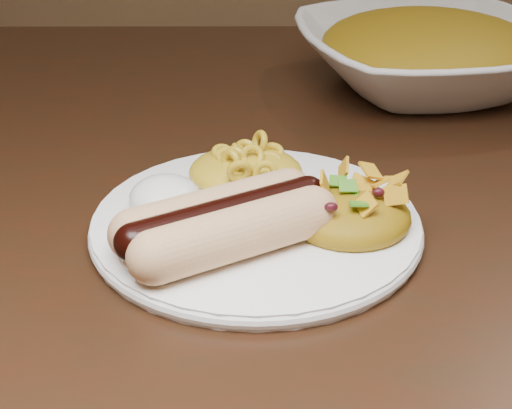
{
  "coord_description": "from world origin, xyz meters",
  "views": [
    {
      "loc": [
        0.05,
        -0.54,
        1.03
      ],
      "look_at": [
        0.06,
        -0.07,
        0.77
      ],
      "focal_mm": 55.0,
      "sensor_mm": 36.0,
      "label": 1
    }
  ],
  "objects": [
    {
      "name": "mac_and_cheese",
      "position": [
        0.05,
        -0.0,
        0.78
      ],
      "size": [
        0.1,
        0.09,
        0.03
      ],
      "primitive_type": "ellipsoid",
      "rotation": [
        0.0,
        0.0,
        0.12
      ],
      "color": "gold",
      "rests_on": "plate"
    },
    {
      "name": "plate",
      "position": [
        0.06,
        -0.07,
        0.76
      ],
      "size": [
        0.28,
        0.28,
        0.01
      ],
      "primitive_type": "cylinder",
      "rotation": [
        0.0,
        0.0,
        -0.28
      ],
      "color": "white",
      "rests_on": "table"
    },
    {
      "name": "taco_salad",
      "position": [
        0.12,
        -0.08,
        0.78
      ],
      "size": [
        0.08,
        0.08,
        0.04
      ],
      "rotation": [
        0.0,
        0.0,
        0.25
      ],
      "color": "#CF5609",
      "rests_on": "plate"
    },
    {
      "name": "bowl_filling",
      "position": [
        0.23,
        0.22,
        0.8
      ],
      "size": [
        0.24,
        0.24,
        0.05
      ],
      "primitive_type": "ellipsoid",
      "rotation": [
        0.0,
        0.0,
        -0.11
      ],
      "color": "#CF5609",
      "rests_on": "serving_bowl"
    },
    {
      "name": "sour_cream",
      "position": [
        -0.01,
        -0.05,
        0.78
      ],
      "size": [
        0.06,
        0.06,
        0.03
      ],
      "primitive_type": "ellipsoid",
      "rotation": [
        0.0,
        0.0,
        -0.15
      ],
      "color": "white",
      "rests_on": "plate"
    },
    {
      "name": "serving_bowl",
      "position": [
        0.23,
        0.22,
        0.78
      ],
      "size": [
        0.31,
        0.31,
        0.06
      ],
      "primitive_type": "imported",
      "rotation": [
        0.0,
        0.0,
        0.23
      ],
      "color": "white",
      "rests_on": "table"
    },
    {
      "name": "hotdog",
      "position": [
        0.04,
        -0.1,
        0.78
      ],
      "size": [
        0.12,
        0.12,
        0.03
      ],
      "rotation": [
        0.0,
        0.0,
        0.52
      ],
      "color": "#F7CE94",
      "rests_on": "plate"
    },
    {
      "name": "table",
      "position": [
        0.0,
        0.0,
        0.66
      ],
      "size": [
        1.6,
        0.9,
        0.75
      ],
      "color": "black",
      "rests_on": "floor"
    }
  ]
}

